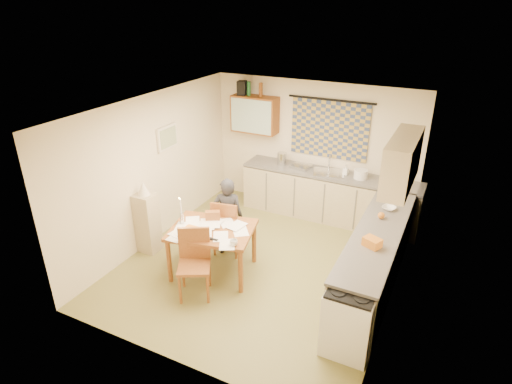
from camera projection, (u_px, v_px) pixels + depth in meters
The scene contains 44 objects.
floor at pixel (261, 264), 6.82m from camera, with size 4.00×4.50×0.02m, color olive.
ceiling at pixel (262, 107), 5.76m from camera, with size 4.00×4.50×0.02m, color white.
wall_back at pixel (313, 147), 8.13m from camera, with size 4.00×0.02×2.50m, color beige.
wall_front at pixel (168, 274), 4.45m from camera, with size 4.00×0.02×2.50m, color beige.
wall_left at pixel (153, 170), 7.10m from camera, with size 0.02×4.50×2.50m, color beige.
wall_right at pixel (403, 221), 5.48m from camera, with size 0.02×4.50×2.50m, color beige.
window_blind at pixel (329, 130), 7.80m from camera, with size 1.45×0.03×1.05m, color navy.
curtain_rod at pixel (331, 100), 7.56m from camera, with size 0.04×0.04×1.60m, color black.
wall_cabinet at pixel (255, 114), 8.21m from camera, with size 0.90×0.34×0.70m, color #65330F.
wall_cabinet_glass at pixel (251, 116), 8.07m from camera, with size 0.84×0.02×0.64m, color #99B2A5.
upper_cabinet_right at pixel (402, 162), 5.75m from camera, with size 0.34×1.30×0.70m, color tan.
framed_print at pixel (167, 137), 7.22m from camera, with size 0.04×0.50×0.40m, color beige.
print_canvas at pixel (168, 138), 7.21m from camera, with size 0.01×0.42×0.32m, color beige.
counter_back at pixel (329, 196), 8.02m from camera, with size 3.30×0.62×0.92m.
counter_right at pixel (375, 259), 6.11m from camera, with size 0.62×2.95×0.92m.
stove at pixel (349, 319), 5.01m from camera, with size 0.56×0.56×0.87m.
sink at pixel (328, 175), 7.86m from camera, with size 0.55×0.45×0.10m, color silver.
tap at pixel (329, 162), 7.95m from camera, with size 0.03×0.03×0.28m, color silver.
dish_rack at pixel (301, 166), 8.04m from camera, with size 0.35×0.30×0.06m, color silver.
kettle at pixel (282, 159), 8.17m from camera, with size 0.18×0.18×0.24m, color silver.
mixing_bowl at pixel (361, 174), 7.57m from camera, with size 0.24×0.24×0.16m, color white.
soap_bottle at pixel (346, 170), 7.72m from camera, with size 0.10×0.10×0.19m, color white.
bowl at pixel (389, 208), 6.49m from camera, with size 0.24×0.24×0.05m, color white.
orange_bag at pixel (372, 242), 5.53m from camera, with size 0.22×0.16×0.12m, color orange.
fruit_orange at pixel (381, 215), 6.22m from camera, with size 0.10×0.10×0.10m, color orange.
speaker at pixel (242, 88), 8.12m from camera, with size 0.16×0.20×0.26m, color black.
bottle_green at pixel (249, 89), 8.06m from camera, with size 0.07×0.07×0.26m, color #195926.
bottle_brown at pixel (261, 90), 7.96m from camera, with size 0.07×0.07×0.26m, color #65330F.
dining_table at pixel (213, 250), 6.47m from camera, with size 1.38×1.16×0.75m.
chair_far at pixel (229, 236), 7.00m from camera, with size 0.50×0.50×0.96m.
chair_near at pixel (195, 276), 6.00m from camera, with size 0.60×0.60×0.98m.
person at pixel (228, 217), 6.84m from camera, with size 0.57×0.48×1.33m, color black.
shelf_stand at pixel (148, 223), 6.96m from camera, with size 0.32×0.30×1.02m, color tan.
lampshade at pixel (143, 188), 6.70m from camera, with size 0.20×0.20×0.22m, color beige.
letter_rack at pixel (213, 216), 6.50m from camera, with size 0.22×0.10×0.16m, color brown.
mug at pixel (234, 243), 5.87m from camera, with size 0.12×0.12×0.09m, color white.
magazine at pixel (180, 232), 6.19m from camera, with size 0.29×0.33×0.03m, color maroon.
book at pixel (183, 228), 6.30m from camera, with size 0.19×0.26×0.02m, color orange.
orange_box at pixel (185, 236), 6.07m from camera, with size 0.12×0.08×0.04m, color orange.
eyeglasses at pixel (214, 240), 6.01m from camera, with size 0.13×0.04×0.02m, color black.
candle_holder at pixel (182, 218), 6.41m from camera, with size 0.06×0.06×0.18m, color silver.
candle at pixel (181, 206), 6.35m from camera, with size 0.02×0.02×0.22m, color white.
candle_flame at pixel (179, 198), 6.30m from camera, with size 0.02×0.02×0.02m, color #FFCC66.
papers at pixel (208, 229), 6.28m from camera, with size 1.15×1.00×0.03m.
Camera 1 is at (2.46, -5.15, 3.89)m, focal length 30.00 mm.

